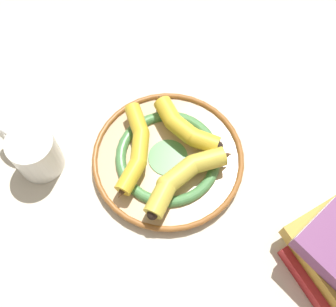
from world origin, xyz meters
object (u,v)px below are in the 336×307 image
(banana_a, at_px, (136,149))
(coffee_mug, at_px, (34,152))
(decorative_bowl, at_px, (168,158))
(banana_b, at_px, (183,126))
(banana_c, at_px, (185,176))

(banana_a, height_order, coffee_mug, coffee_mug)
(decorative_bowl, height_order, banana_b, banana_b)
(banana_b, distance_m, banana_c, 0.11)
(decorative_bowl, distance_m, banana_a, 0.07)
(banana_c, bearing_deg, banana_a, -71.93)
(banana_c, bearing_deg, decorative_bowl, -100.42)
(decorative_bowl, bearing_deg, banana_c, 16.44)
(decorative_bowl, height_order, banana_c, banana_c)
(coffee_mug, bearing_deg, banana_b, -137.86)
(banana_a, bearing_deg, coffee_mug, 95.88)
(decorative_bowl, bearing_deg, banana_a, -106.96)
(decorative_bowl, distance_m, banana_c, 0.07)
(decorative_bowl, relative_size, banana_b, 1.92)
(banana_b, bearing_deg, banana_c, -46.95)
(banana_a, bearing_deg, decorative_bowl, -89.58)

